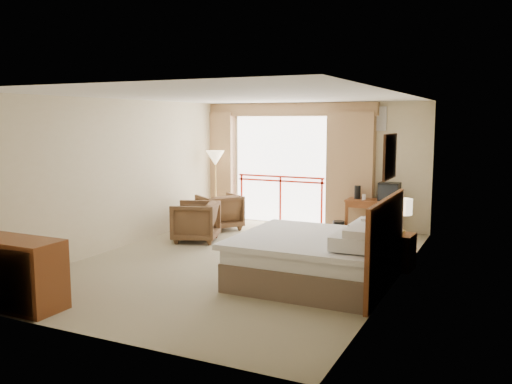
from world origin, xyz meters
The scene contains 29 objects.
floor centered at (0.00, 0.00, 0.00)m, with size 7.00×7.00×0.00m, color gray.
ceiling centered at (0.00, 0.00, 2.70)m, with size 7.00×7.00×0.00m, color white.
wall_back centered at (0.00, 3.50, 1.35)m, with size 5.00×5.00×0.00m, color beige.
wall_front centered at (0.00, -3.50, 1.35)m, with size 5.00×5.00×0.00m, color beige.
wall_left centered at (-2.50, 0.00, 1.35)m, with size 7.00×7.00×0.00m, color beige.
wall_right centered at (2.50, 0.00, 1.35)m, with size 7.00×7.00×0.00m, color beige.
balcony_door centered at (-0.80, 3.48, 1.20)m, with size 2.40×2.40×0.00m, color white.
balcony_railing centered at (-0.80, 3.46, 0.81)m, with size 2.09×0.03×1.02m.
curtain_left centered at (-2.45, 3.35, 1.25)m, with size 1.00×0.26×2.50m, color #97714F.
curtain_right centered at (0.85, 3.35, 1.25)m, with size 1.00×0.26×2.50m, color #97714F.
valance centered at (-0.80, 3.38, 2.55)m, with size 4.40×0.22×0.28m, color #97714F.
hvac_vent centered at (1.30, 3.47, 2.35)m, with size 0.50×0.04×0.50m, color silver.
bed centered at (1.50, -0.60, 0.38)m, with size 2.13×2.06×0.97m.
headboard centered at (2.46, -0.60, 0.65)m, with size 0.06×2.10×1.30m, color #5E2A12.
framed_art centered at (2.47, -0.60, 1.85)m, with size 0.04×0.72×0.60m.
nightstand centered at (2.43, 0.64, 0.28)m, with size 0.39×0.47×0.56m, color #5E2A12.
table_lamp centered at (2.43, 0.69, 0.98)m, with size 0.30×0.30×0.53m.
phone centered at (2.38, 0.49, 0.60)m, with size 0.17×0.13×0.08m, color black.
desk centered at (1.44, 3.09, 0.56)m, with size 1.10×0.53×0.72m.
tv centered at (1.74, 3.03, 0.90)m, with size 0.41×0.33×0.37m.
coffee_maker centered at (1.09, 3.04, 0.85)m, with size 0.13×0.13×0.28m, color black.
cup centered at (1.24, 2.99, 0.77)m, with size 0.08×0.08×0.11m, color white.
wastebasket centered at (0.82, 2.66, 0.15)m, with size 0.24×0.24×0.29m, color black.
armchair_far centered at (-1.67, 2.17, 0.00)m, with size 0.81×0.83×0.76m, color #4C331F.
armchair_near centered at (-1.52, 0.97, 0.00)m, with size 0.82×0.84×0.77m, color #4C331F.
side_table centered at (-1.82, 1.29, 0.40)m, with size 0.53×0.53×0.58m.
book centered at (-1.82, 1.29, 0.59)m, with size 0.18×0.25×0.02m, color white.
floor_lamp centered at (-2.13, 2.83, 1.41)m, with size 0.42×0.42×1.64m.
dresser centered at (-1.59, -3.18, 0.44)m, with size 1.31×0.56×0.87m.
Camera 1 is at (3.94, -7.79, 2.33)m, focal length 38.00 mm.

